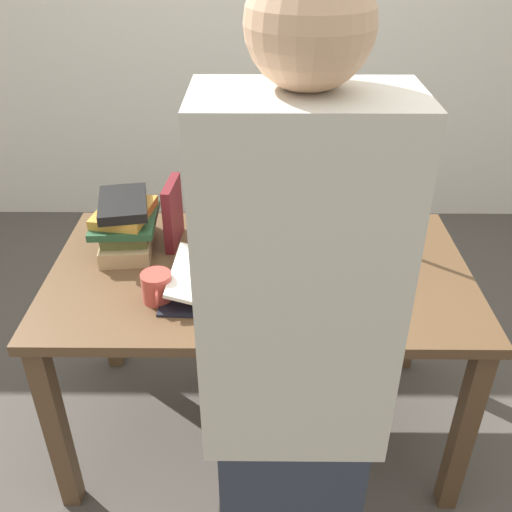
# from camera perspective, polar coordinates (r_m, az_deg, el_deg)

# --- Properties ---
(ground_plane) EXTENTS (12.00, 12.00, 0.00)m
(ground_plane) POSITION_cam_1_polar(r_m,az_deg,el_deg) (2.37, 0.25, -16.28)
(ground_plane) COLOR #47423D
(wall_back) EXTENTS (8.00, 0.06, 2.60)m
(wall_back) POSITION_cam_1_polar(r_m,az_deg,el_deg) (3.44, 0.47, 24.14)
(wall_back) COLOR silver
(wall_back) RESTS_ON ground_plane
(reading_desk) EXTENTS (1.39, 0.79, 0.73)m
(reading_desk) POSITION_cam_1_polar(r_m,az_deg,el_deg) (1.94, 0.30, -3.62)
(reading_desk) COLOR brown
(reading_desk) RESTS_ON ground_plane
(open_book) EXTENTS (0.58, 0.34, 0.08)m
(open_book) POSITION_cam_1_polar(r_m,az_deg,el_deg) (1.78, -0.23, -2.75)
(open_book) COLOR black
(open_book) RESTS_ON reading_desk
(book_stack_tall) EXTENTS (0.22, 0.30, 0.19)m
(book_stack_tall) POSITION_cam_1_polar(r_m,az_deg,el_deg) (2.01, -12.98, 3.09)
(book_stack_tall) COLOR tan
(book_stack_tall) RESTS_ON reading_desk
(book_standing_upright) EXTENTS (0.04, 0.18, 0.23)m
(book_standing_upright) POSITION_cam_1_polar(r_m,az_deg,el_deg) (2.01, -8.40, 4.27)
(book_standing_upright) COLOR maroon
(book_standing_upright) RESTS_ON reading_desk
(reading_lamp) EXTENTS (0.13, 0.13, 0.44)m
(reading_lamp) POSITION_cam_1_polar(r_m,az_deg,el_deg) (1.90, 15.10, 8.86)
(reading_lamp) COLOR tan
(reading_lamp) RESTS_ON reading_desk
(coffee_mug) EXTENTS (0.09, 0.12, 0.09)m
(coffee_mug) POSITION_cam_1_polar(r_m,az_deg,el_deg) (1.75, -9.98, -3.10)
(coffee_mug) COLOR #B74238
(coffee_mug) RESTS_ON reading_desk
(person_reader) EXTENTS (0.36, 0.22, 1.72)m
(person_reader) POSITION_cam_1_polar(r_m,az_deg,el_deg) (1.25, 3.50, -15.37)
(person_reader) COLOR #2D3342
(person_reader) RESTS_ON ground_plane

